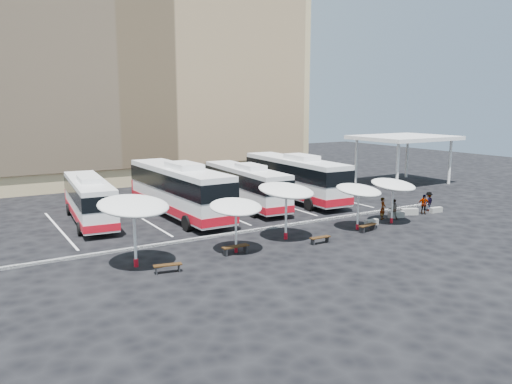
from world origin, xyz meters
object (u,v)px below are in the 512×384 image
sunshade_4 (393,185)px  passenger_1 (394,209)px  conc_bench_2 (409,212)px  passenger_0 (383,208)px  wood_bench_1 (235,248)px  passenger_3 (429,201)px  sunshade_0 (134,206)px  sunshade_2 (286,191)px  passenger_2 (424,204)px  wood_bench_2 (320,238)px  bus_3 (294,177)px  sunshade_1 (236,207)px  wood_bench_3 (368,226)px  bus_1 (179,188)px  conc_bench_1 (396,215)px  wood_bench_0 (168,266)px  bus_2 (245,185)px  conc_bench_0 (372,222)px  conc_bench_3 (436,210)px  bus_0 (89,198)px  sunshade_3 (359,190)px

sunshade_4 → passenger_1: bearing=38.4°
conc_bench_2 → passenger_0: (-2.93, -0.02, 0.59)m
wood_bench_1 → passenger_3: (19.21, 2.26, 0.40)m
sunshade_0 → sunshade_2: (10.02, 0.39, -0.15)m
wood_bench_1 → passenger_2: (17.90, 1.65, 0.40)m
sunshade_4 → wood_bench_2: 8.46m
bus_3 → conc_bench_2: bus_3 is taller
sunshade_1 → sunshade_2: bearing=11.7°
conc_bench_2 → wood_bench_3: bearing=-161.8°
bus_1 → conc_bench_1: 16.86m
conc_bench_2 → wood_bench_0: bearing=-171.9°
sunshade_1 → wood_bench_3: bearing=-2.5°
bus_3 → sunshade_4: 10.96m
bus_2 → bus_3: bus_3 is taller
bus_2 → wood_bench_3: bus_2 is taller
sunshade_2 → wood_bench_1: sunshade_2 is taller
bus_3 → conc_bench_0: size_ratio=12.15×
sunshade_0 → conc_bench_3: (24.89, 0.70, -3.11)m
sunshade_4 → passenger_2: bearing=10.8°
bus_2 → passenger_1: (7.30, -9.74, -1.14)m
passenger_3 → wood_bench_1: bearing=-7.8°
conc_bench_3 → passenger_1: size_ratio=0.73×
passenger_0 → sunshade_4: bearing=-133.0°
sunshade_4 → bus_1: bearing=141.0°
conc_bench_0 → conc_bench_3: size_ratio=0.99×
bus_1 → passenger_0: bus_1 is taller
bus_1 → sunshade_2: size_ratio=2.97×
sunshade_0 → passenger_0: (19.48, 1.22, -2.49)m
sunshade_1 → passenger_2: (17.68, 1.31, -1.94)m
sunshade_2 → passenger_2: bearing=1.9°
wood_bench_3 → conc_bench_2: 6.84m
sunshade_4 → sunshade_0: bearing=-180.0°
sunshade_4 → sunshade_2: bearing=177.6°
bus_0 → sunshade_1: bus_0 is taller
bus_1 → sunshade_1: size_ratio=4.00×
bus_2 → bus_3: (5.30, 0.34, 0.25)m
wood_bench_3 → conc_bench_0: 1.90m
sunshade_3 → passenger_0: (3.76, 1.33, -1.92)m
wood_bench_0 → bus_3: bearing=36.6°
bus_3 → wood_bench_2: 14.42m
sunshade_2 → conc_bench_2: sunshade_2 is taller
passenger_1 → wood_bench_0: bearing=49.1°
passenger_1 → passenger_2: size_ratio=0.98×
conc_bench_2 → sunshade_4: bearing=-159.2°
sunshade_0 → wood_bench_3: 16.22m
sunshade_4 → passenger_3: 6.23m
wood_bench_1 → passenger_1: bearing=6.4°
bus_0 → wood_bench_0: size_ratio=7.43×
sunshade_3 → passenger_2: size_ratio=2.50×
bus_0 → bus_2: 12.62m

